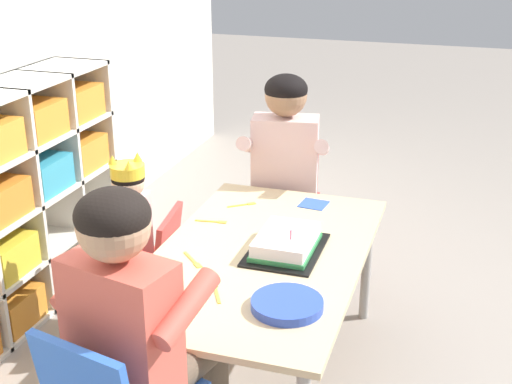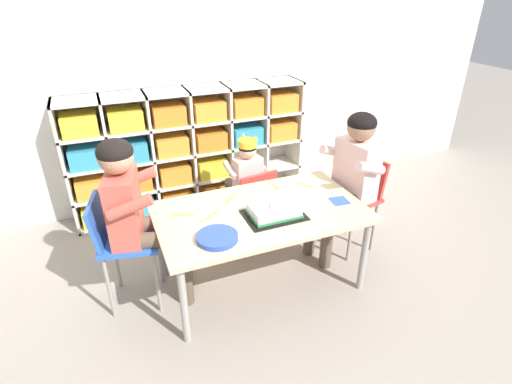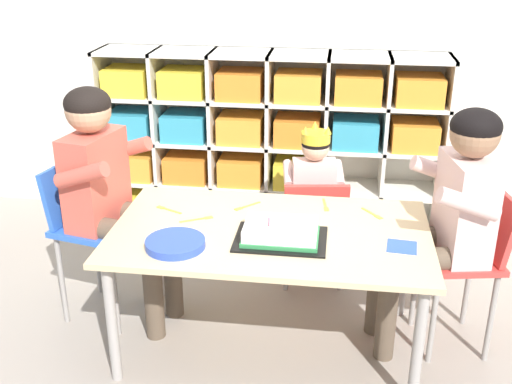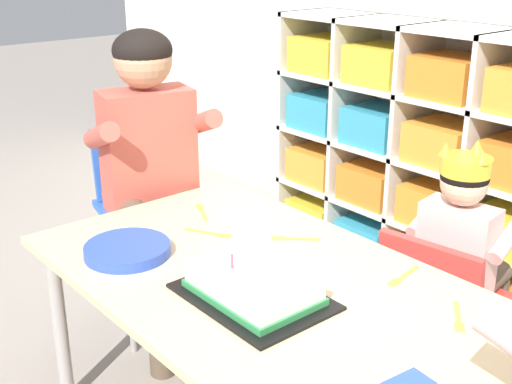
{
  "view_description": "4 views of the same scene",
  "coord_description": "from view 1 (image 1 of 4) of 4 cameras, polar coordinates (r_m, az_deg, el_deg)",
  "views": [
    {
      "loc": [
        -2.18,
        -0.68,
        1.7
      ],
      "look_at": [
        -0.01,
        0.01,
        0.79
      ],
      "focal_mm": 49.03,
      "sensor_mm": 36.0,
      "label": 1
    },
    {
      "loc": [
        -0.83,
        -1.94,
        1.8
      ],
      "look_at": [
        -0.02,
        0.04,
        0.66
      ],
      "focal_mm": 28.09,
      "sensor_mm": 36.0,
      "label": 2
    },
    {
      "loc": [
        0.25,
        -2.24,
        1.66
      ],
      "look_at": [
        -0.05,
        -0.06,
        0.74
      ],
      "focal_mm": 43.8,
      "sensor_mm": 36.0,
      "label": 3
    },
    {
      "loc": [
        1.11,
        -0.96,
        1.34
      ],
      "look_at": [
        0.05,
        -0.08,
        0.81
      ],
      "focal_mm": 46.84,
      "sensor_mm": 36.0,
      "label": 4
    }
  ],
  "objects": [
    {
      "name": "ground",
      "position": [
        2.85,
        0.3,
        -14.97
      ],
      "size": [
        16.0,
        16.0,
        0.0
      ],
      "primitive_type": "plane",
      "color": "gray"
    },
    {
      "name": "activity_table",
      "position": [
        2.58,
        0.32,
        -6.05
      ],
      "size": [
        1.28,
        0.74,
        0.55
      ],
      "color": "#D1B789",
      "rests_on": "ground"
    },
    {
      "name": "classroom_chair_blue",
      "position": [
        2.96,
        -8.87,
        -5.71
      ],
      "size": [
        0.37,
        0.37,
        0.58
      ],
      "rotation": [
        0.0,
        0.0,
        3.28
      ],
      "color": "red",
      "rests_on": "ground"
    },
    {
      "name": "child_with_crown",
      "position": [
        2.92,
        -10.92,
        -2.84
      ],
      "size": [
        0.32,
        0.32,
        0.82
      ],
      "rotation": [
        0.0,
        0.0,
        3.28
      ],
      "color": "beige",
      "rests_on": "ground"
    },
    {
      "name": "adult_helper_seated",
      "position": [
        1.96,
        -9.65,
        -10.23
      ],
      "size": [
        0.47,
        0.45,
        1.07
      ],
      "rotation": [
        0.0,
        0.0,
        1.35
      ],
      "color": "#D15647",
      "rests_on": "ground"
    },
    {
      "name": "classroom_chair_guest_side",
      "position": [
        3.35,
        2.4,
        -0.5
      ],
      "size": [
        0.37,
        0.37,
        0.7
      ],
      "rotation": [
        0.0,
        0.0,
        -1.39
      ],
      "color": "red",
      "rests_on": "ground"
    },
    {
      "name": "guest_at_table_side",
      "position": [
        3.17,
        2.28,
        2.31
      ],
      "size": [
        0.46,
        0.44,
        1.05
      ],
      "rotation": [
        0.0,
        0.0,
        -1.39
      ],
      "color": "beige",
      "rests_on": "ground"
    },
    {
      "name": "birthday_cake_on_tray",
      "position": [
        2.57,
        2.47,
        -4.21
      ],
      "size": [
        0.36,
        0.26,
        0.11
      ],
      "color": "black",
      "rests_on": "activity_table"
    },
    {
      "name": "paper_plate_stack",
      "position": [
        2.21,
        2.55,
        -9.14
      ],
      "size": [
        0.23,
        0.23,
        0.03
      ],
      "primitive_type": "cylinder",
      "color": "blue",
      "rests_on": "activity_table"
    },
    {
      "name": "paper_napkin_square",
      "position": [
        2.99,
        4.72,
        -0.99
      ],
      "size": [
        0.12,
        0.12,
        0.0
      ],
      "primitive_type": "cube",
      "rotation": [
        0.0,
        0.0,
        -0.11
      ],
      "color": "#3356B7",
      "rests_on": "activity_table"
    },
    {
      "name": "fork_scattered_mid_table",
      "position": [
        2.82,
        -3.51,
        -2.41
      ],
      "size": [
        0.03,
        0.13,
        0.0
      ],
      "rotation": [
        0.0,
        0.0,
        1.72
      ],
      "color": "yellow",
      "rests_on": "activity_table"
    },
    {
      "name": "fork_by_napkin",
      "position": [
        2.97,
        -1.03,
        -1.04
      ],
      "size": [
        0.09,
        0.11,
        0.0
      ],
      "rotation": [
        0.0,
        0.0,
        2.24
      ],
      "color": "yellow",
      "rests_on": "activity_table"
    },
    {
      "name": "fork_beside_plate_stack",
      "position": [
        2.22,
        -6.62,
        -9.58
      ],
      "size": [
        0.13,
        0.07,
        0.0
      ],
      "rotation": [
        0.0,
        0.0,
        5.84
      ],
      "color": "yellow",
      "rests_on": "activity_table"
    },
    {
      "name": "fork_near_child_seat",
      "position": [
        2.51,
        -5.14,
        -5.6
      ],
      "size": [
        0.1,
        0.11,
        0.0
      ],
      "rotation": [
        0.0,
        0.0,
        0.8
      ],
      "color": "yellow",
      "rests_on": "activity_table"
    },
    {
      "name": "fork_at_table_front_edge",
      "position": [
        2.32,
        -3.28,
        -8.05
      ],
      "size": [
        0.13,
        0.08,
        0.0
      ],
      "rotation": [
        0.0,
        0.0,
        3.63
      ],
      "color": "yellow",
      "rests_on": "activity_table"
    }
  ]
}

